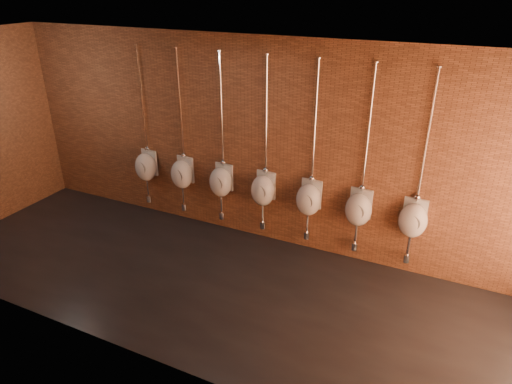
# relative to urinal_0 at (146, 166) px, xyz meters

# --- Properties ---
(ground) EXTENTS (8.50, 8.50, 0.00)m
(ground) POSITION_rel_urinal_0_xyz_m (1.99, -1.37, -0.93)
(ground) COLOR black
(ground) RESTS_ON ground
(room_shell) EXTENTS (8.54, 3.04, 3.22)m
(room_shell) POSITION_rel_urinal_0_xyz_m (1.99, -1.37, 1.09)
(room_shell) COLOR black
(room_shell) RESTS_ON ground
(urinal_0) EXTENTS (0.42, 0.37, 2.72)m
(urinal_0) POSITION_rel_urinal_0_xyz_m (0.00, 0.00, 0.00)
(urinal_0) COLOR silver
(urinal_0) RESTS_ON ground
(urinal_1) EXTENTS (0.42, 0.37, 2.72)m
(urinal_1) POSITION_rel_urinal_0_xyz_m (0.75, 0.00, 0.00)
(urinal_1) COLOR silver
(urinal_1) RESTS_ON ground
(urinal_2) EXTENTS (0.42, 0.37, 2.72)m
(urinal_2) POSITION_rel_urinal_0_xyz_m (1.50, 0.00, 0.00)
(urinal_2) COLOR silver
(urinal_2) RESTS_ON ground
(urinal_3) EXTENTS (0.42, 0.37, 2.72)m
(urinal_3) POSITION_rel_urinal_0_xyz_m (2.25, 0.00, 0.00)
(urinal_3) COLOR silver
(urinal_3) RESTS_ON ground
(urinal_4) EXTENTS (0.42, 0.37, 2.72)m
(urinal_4) POSITION_rel_urinal_0_xyz_m (3.00, 0.00, 0.00)
(urinal_4) COLOR silver
(urinal_4) RESTS_ON ground
(urinal_5) EXTENTS (0.42, 0.37, 2.72)m
(urinal_5) POSITION_rel_urinal_0_xyz_m (3.75, 0.00, 0.00)
(urinal_5) COLOR silver
(urinal_5) RESTS_ON ground
(urinal_6) EXTENTS (0.42, 0.37, 2.72)m
(urinal_6) POSITION_rel_urinal_0_xyz_m (4.50, 0.00, 0.00)
(urinal_6) COLOR silver
(urinal_6) RESTS_ON ground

